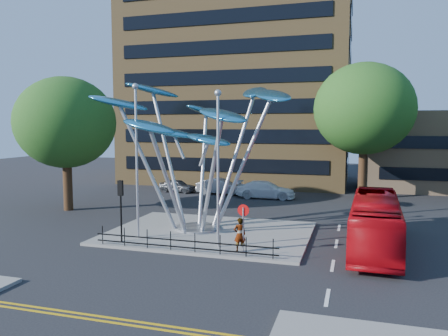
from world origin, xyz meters
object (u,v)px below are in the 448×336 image
(parked_car_mid, at_px, (220,187))
(red_bus, at_px, (375,222))
(street_lamp_right, at_px, (218,154))
(pedestrian, at_px, (240,235))
(leaf_sculpture, at_px, (196,121))
(traffic_light_island, at_px, (121,198))
(parked_car_right, at_px, (266,190))
(no_entry_sign_island, at_px, (243,220))
(tree_right, at_px, (364,109))
(street_lamp_left, at_px, (137,147))
(parked_car_left, at_px, (178,186))
(tree_left, at_px, (66,123))

(parked_car_mid, bearing_deg, red_bus, -136.49)
(street_lamp_right, height_order, pedestrian, street_lamp_right)
(leaf_sculpture, relative_size, parked_car_mid, 2.78)
(traffic_light_island, bearing_deg, parked_car_right, 75.03)
(no_entry_sign_island, relative_size, red_bus, 0.24)
(tree_right, xyz_separation_m, pedestrian, (-6.18, -19.50, -7.01))
(street_lamp_left, bearing_deg, leaf_sculpture, 52.60)
(leaf_sculpture, distance_m, street_lamp_left, 4.28)
(tree_right, bearing_deg, no_entry_sign_island, -107.12)
(red_bus, xyz_separation_m, parked_car_right, (-8.84, 14.34, -0.65))
(traffic_light_island, height_order, red_bus, traffic_light_island)
(parked_car_right, bearing_deg, tree_right, -77.43)
(pedestrian, bearing_deg, street_lamp_right, -53.00)
(street_lamp_left, height_order, street_lamp_right, street_lamp_left)
(street_lamp_right, distance_m, parked_car_left, 21.05)
(street_lamp_right, bearing_deg, street_lamp_left, 174.29)
(no_entry_sign_island, bearing_deg, parked_car_mid, 110.66)
(leaf_sculpture, distance_m, street_lamp_right, 4.83)
(no_entry_sign_island, distance_m, red_bus, 7.21)
(street_lamp_right, bearing_deg, parked_car_right, 92.82)
(traffic_light_island, distance_m, parked_car_right, 18.16)
(tree_right, xyz_separation_m, parked_car_mid, (-12.94, -1.10, -7.28))
(tree_right, relative_size, parked_car_left, 3.25)
(parked_car_mid, bearing_deg, no_entry_sign_island, -157.13)
(street_lamp_left, xyz_separation_m, parked_car_mid, (-0.44, 17.40, -4.60))
(leaf_sculpture, distance_m, parked_car_right, 14.71)
(street_lamp_right, relative_size, pedestrian, 4.71)
(tree_right, bearing_deg, red_bus, -88.25)
(traffic_light_island, bearing_deg, pedestrian, 0.00)
(street_lamp_right, distance_m, parked_car_mid, 19.21)
(red_bus, bearing_deg, parked_car_mid, 133.41)
(parked_car_left, xyz_separation_m, parked_car_right, (9.10, -1.06, 0.14))
(tree_right, xyz_separation_m, tree_left, (-22.00, -12.00, -1.24))
(red_bus, relative_size, pedestrian, 5.81)
(street_lamp_left, relative_size, parked_car_mid, 1.93)
(no_entry_sign_island, distance_m, parked_car_left, 21.78)
(street_lamp_left, height_order, parked_car_left, street_lamp_left)
(leaf_sculpture, distance_m, red_bus, 11.94)
(leaf_sculpture, height_order, no_entry_sign_island, leaf_sculpture)
(tree_left, xyz_separation_m, pedestrian, (15.82, -7.50, -5.76))
(parked_car_left, distance_m, parked_car_mid, 4.50)
(street_lamp_right, bearing_deg, tree_right, 68.46)
(pedestrian, height_order, parked_car_left, pedestrian)
(tree_left, relative_size, parked_car_mid, 2.26)
(leaf_sculpture, height_order, pedestrian, leaf_sculpture)
(red_bus, height_order, parked_car_right, red_bus)
(street_lamp_right, relative_size, traffic_light_island, 2.42)
(red_bus, bearing_deg, no_entry_sign_island, -152.41)
(leaf_sculpture, height_order, red_bus, leaf_sculpture)
(street_lamp_left, height_order, traffic_light_island, street_lamp_left)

